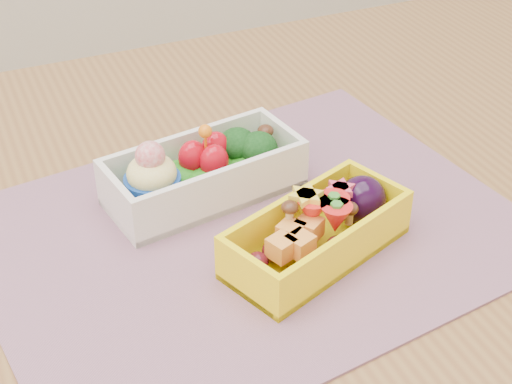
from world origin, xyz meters
name	(u,v)px	position (x,y,z in m)	size (l,w,h in m)	color
table	(251,288)	(0.00, 0.00, 0.65)	(1.20, 0.80, 0.75)	brown
placemat	(251,231)	(-0.01, -0.03, 0.75)	(0.48, 0.37, 0.00)	#91646F
bento_white	(203,172)	(-0.03, 0.04, 0.78)	(0.20, 0.11, 0.08)	silver
bento_yellow	(320,231)	(0.03, -0.09, 0.78)	(0.19, 0.13, 0.06)	yellow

